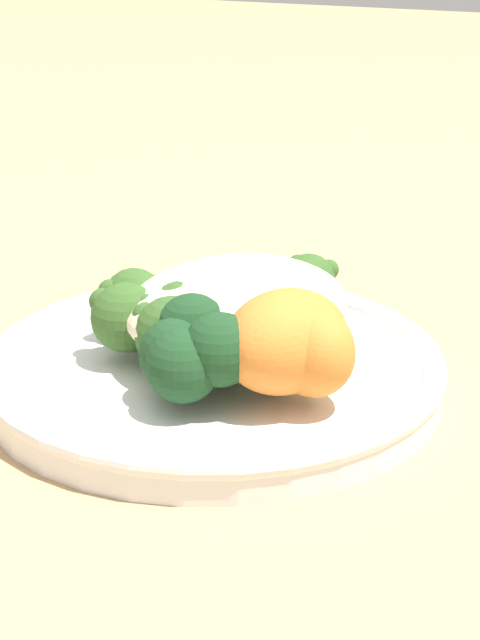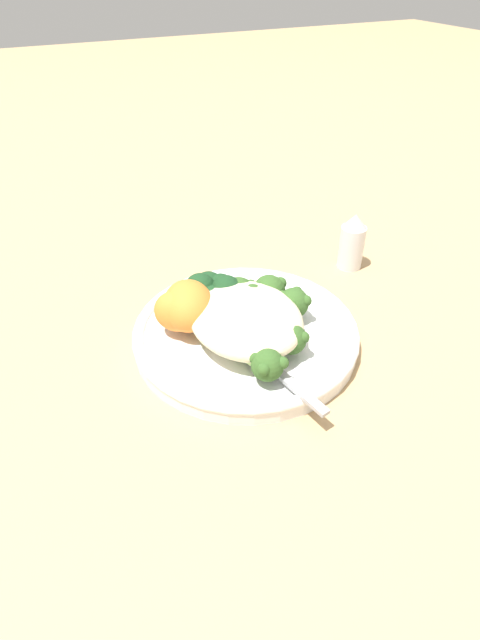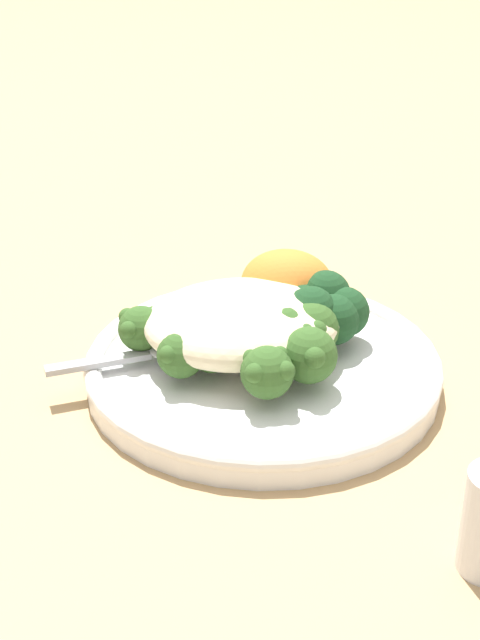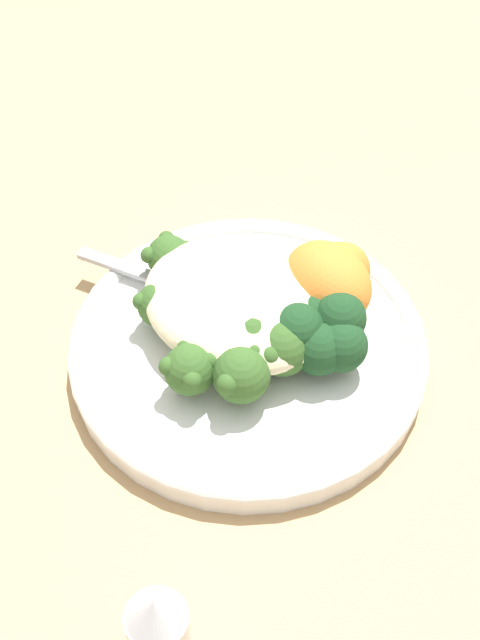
{
  "view_description": "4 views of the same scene",
  "coord_description": "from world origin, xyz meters",
  "px_view_note": "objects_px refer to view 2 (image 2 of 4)",
  "views": [
    {
      "loc": [
        0.42,
        0.23,
        0.23
      ],
      "look_at": [
        -0.02,
        0.0,
        0.04
      ],
      "focal_mm": 60.0,
      "sensor_mm": 36.0,
      "label": 1
    },
    {
      "loc": [
        -0.37,
        0.18,
        0.34
      ],
      "look_at": [
        -0.02,
        0.01,
        0.04
      ],
      "focal_mm": 28.0,
      "sensor_mm": 36.0,
      "label": 2
    },
    {
      "loc": [
        -0.1,
        -0.5,
        0.31
      ],
      "look_at": [
        -0.02,
        0.01,
        0.04
      ],
      "focal_mm": 50.0,
      "sensor_mm": 36.0,
      "label": 3
    },
    {
      "loc": [
        0.2,
        -0.31,
        0.46
      ],
      "look_at": [
        -0.02,
        -0.01,
        0.04
      ],
      "focal_mm": 50.0,
      "sensor_mm": 36.0,
      "label": 4
    }
  ],
  "objects_px": {
    "quinoa_mound": "(247,318)",
    "broccoli_stalk_3": "(276,309)",
    "plate": "(246,333)",
    "salt_shaker": "(352,242)",
    "broccoli_stalk_1": "(270,336)",
    "sweet_potato_chunk_0": "(177,311)",
    "broccoli_stalk_2": "(264,329)",
    "spoon": "(268,362)",
    "broccoli_stalk_0": "(250,353)",
    "broccoli_stalk_4": "(255,301)",
    "sweet_potato_chunk_1": "(188,306)",
    "broccoli_stalk_6": "(235,300)",
    "broccoli_stalk_5": "(244,305)",
    "kale_tuft": "(214,291)"
  },
  "relations": [
    {
      "from": "spoon",
      "to": "sweet_potato_chunk_1",
      "type": "bearing_deg",
      "value": -164.5
    },
    {
      "from": "broccoli_stalk_2",
      "to": "broccoli_stalk_6",
      "type": "relative_size",
      "value": 0.9
    },
    {
      "from": "plate",
      "to": "salt_shaker",
      "type": "distance_m",
      "value": 0.21
    },
    {
      "from": "broccoli_stalk_4",
      "to": "broccoli_stalk_6",
      "type": "xyz_separation_m",
      "value": [
        0.01,
        0.02,
        0.0
      ]
    },
    {
      "from": "quinoa_mound",
      "to": "kale_tuft",
      "type": "bearing_deg",
      "value": 11.18
    },
    {
      "from": "broccoli_stalk_4",
      "to": "broccoli_stalk_6",
      "type": "bearing_deg",
      "value": 138.09
    },
    {
      "from": "broccoli_stalk_5",
      "to": "salt_shaker",
      "type": "height_order",
      "value": "salt_shaker"
    },
    {
      "from": "broccoli_stalk_4",
      "to": "sweet_potato_chunk_0",
      "type": "xyz_separation_m",
      "value": [
        0.01,
        0.08,
        0.01
      ]
    },
    {
      "from": "quinoa_mound",
      "to": "kale_tuft",
      "type": "distance_m",
      "value": 0.06
    },
    {
      "from": "kale_tuft",
      "to": "broccoli_stalk_1",
      "type": "bearing_deg",
      "value": -165.36
    },
    {
      "from": "broccoli_stalk_5",
      "to": "broccoli_stalk_4",
      "type": "bearing_deg",
      "value": -0.89
    },
    {
      "from": "broccoli_stalk_1",
      "to": "broccoli_stalk_6",
      "type": "bearing_deg",
      "value": 141.11
    },
    {
      "from": "broccoli_stalk_4",
      "to": "sweet_potato_chunk_0",
      "type": "relative_size",
      "value": 2.45
    },
    {
      "from": "quinoa_mound",
      "to": "broccoli_stalk_6",
      "type": "distance_m",
      "value": 0.04
    },
    {
      "from": "quinoa_mound",
      "to": "broccoli_stalk_3",
      "type": "xyz_separation_m",
      "value": [
        0.01,
        -0.04,
        -0.01
      ]
    },
    {
      "from": "plate",
      "to": "sweet_potato_chunk_1",
      "type": "distance_m",
      "value": 0.07
    },
    {
      "from": "quinoa_mound",
      "to": "broccoli_stalk_6",
      "type": "height_order",
      "value": "quinoa_mound"
    },
    {
      "from": "broccoli_stalk_0",
      "to": "broccoli_stalk_3",
      "type": "height_order",
      "value": "broccoli_stalk_3"
    },
    {
      "from": "broccoli_stalk_2",
      "to": "broccoli_stalk_6",
      "type": "xyz_separation_m",
      "value": [
        0.05,
        0.01,
        0.0
      ]
    },
    {
      "from": "broccoli_stalk_6",
      "to": "sweet_potato_chunk_0",
      "type": "relative_size",
      "value": 1.82
    },
    {
      "from": "broccoli_stalk_0",
      "to": "broccoli_stalk_2",
      "type": "height_order",
      "value": "same"
    },
    {
      "from": "broccoli_stalk_6",
      "to": "salt_shaker",
      "type": "distance_m",
      "value": 0.2
    },
    {
      "from": "quinoa_mound",
      "to": "broccoli_stalk_4",
      "type": "distance_m",
      "value": 0.04
    },
    {
      "from": "broccoli_stalk_1",
      "to": "broccoli_stalk_3",
      "type": "xyz_separation_m",
      "value": [
        0.04,
        -0.03,
        0.0
      ]
    },
    {
      "from": "broccoli_stalk_1",
      "to": "salt_shaker",
      "type": "xyz_separation_m",
      "value": [
        0.12,
        -0.18,
        0.0
      ]
    },
    {
      "from": "quinoa_mound",
      "to": "spoon",
      "type": "xyz_separation_m",
      "value": [
        -0.05,
        0.0,
        -0.02
      ]
    },
    {
      "from": "broccoli_stalk_3",
      "to": "broccoli_stalk_5",
      "type": "xyz_separation_m",
      "value": [
        0.02,
        0.03,
        0.0
      ]
    },
    {
      "from": "plate",
      "to": "sweet_potato_chunk_0",
      "type": "bearing_deg",
      "value": 68.81
    },
    {
      "from": "plate",
      "to": "broccoli_stalk_4",
      "type": "bearing_deg",
      "value": -49.15
    },
    {
      "from": "plate",
      "to": "sweet_potato_chunk_1",
      "type": "relative_size",
      "value": 3.64
    },
    {
      "from": "spoon",
      "to": "broccoli_stalk_0",
      "type": "bearing_deg",
      "value": -134.15
    },
    {
      "from": "broccoli_stalk_1",
      "to": "broccoli_stalk_4",
      "type": "distance_m",
      "value": 0.06
    },
    {
      "from": "broccoli_stalk_1",
      "to": "broccoli_stalk_3",
      "type": "relative_size",
      "value": 0.86
    },
    {
      "from": "plate",
      "to": "sweet_potato_chunk_1",
      "type": "bearing_deg",
      "value": 63.44
    },
    {
      "from": "broccoli_stalk_4",
      "to": "sweet_potato_chunk_1",
      "type": "bearing_deg",
      "value": 155.37
    },
    {
      "from": "broccoli_stalk_1",
      "to": "broccoli_stalk_2",
      "type": "xyz_separation_m",
      "value": [
        0.01,
        -0.0,
        0.0
      ]
    },
    {
      "from": "broccoli_stalk_1",
      "to": "sweet_potato_chunk_0",
      "type": "xyz_separation_m",
      "value": [
        0.07,
        0.07,
        0.01
      ]
    },
    {
      "from": "broccoli_stalk_1",
      "to": "sweet_potato_chunk_1",
      "type": "distance_m",
      "value": 0.09
    },
    {
      "from": "broccoli_stalk_0",
      "to": "kale_tuft",
      "type": "relative_size",
      "value": 1.88
    },
    {
      "from": "quinoa_mound",
      "to": "sweet_potato_chunk_1",
      "type": "height_order",
      "value": "sweet_potato_chunk_1"
    },
    {
      "from": "broccoli_stalk_2",
      "to": "sweet_potato_chunk_0",
      "type": "height_order",
      "value": "sweet_potato_chunk_0"
    },
    {
      "from": "broccoli_stalk_4",
      "to": "broccoli_stalk_6",
      "type": "height_order",
      "value": "broccoli_stalk_6"
    },
    {
      "from": "plate",
      "to": "quinoa_mound",
      "type": "xyz_separation_m",
      "value": [
        -0.01,
        0.01,
        0.03
      ]
    },
    {
      "from": "broccoli_stalk_5",
      "to": "sweet_potato_chunk_1",
      "type": "distance_m",
      "value": 0.06
    },
    {
      "from": "broccoli_stalk_0",
      "to": "broccoli_stalk_6",
      "type": "height_order",
      "value": "broccoli_stalk_6"
    },
    {
      "from": "broccoli_stalk_0",
      "to": "salt_shaker",
      "type": "xyz_separation_m",
      "value": [
        0.13,
        -0.21,
        0.0
      ]
    },
    {
      "from": "broccoli_stalk_5",
      "to": "sweet_potato_chunk_1",
      "type": "xyz_separation_m",
      "value": [
        0.01,
        0.06,
        0.01
      ]
    },
    {
      "from": "broccoli_stalk_3",
      "to": "broccoli_stalk_6",
      "type": "height_order",
      "value": "broccoli_stalk_6"
    },
    {
      "from": "broccoli_stalk_2",
      "to": "spoon",
      "type": "relative_size",
      "value": 0.71
    },
    {
      "from": "broccoli_stalk_2",
      "to": "kale_tuft",
      "type": "height_order",
      "value": "kale_tuft"
    }
  ]
}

